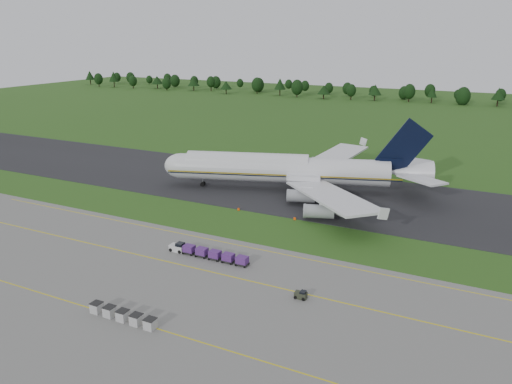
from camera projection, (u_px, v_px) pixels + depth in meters
The scene contains 10 objects.
ground at pixel (248, 226), 105.11m from camera, with size 600.00×600.00×0.00m, color #274E17.
apron at pixel (147, 298), 76.03m from camera, with size 300.00×52.00×0.06m, color slate.
taxiway at pixel (298, 190), 129.03m from camera, with size 300.00×40.00×0.08m, color black.
apron_markings at pixel (173, 279), 82.02m from camera, with size 300.00×30.20×0.01m.
tree_line at pixel (433, 94), 288.65m from camera, with size 524.34×21.23×11.94m.
aircraft at pixel (288, 169), 127.88m from camera, with size 68.92×64.39×19.48m.
baggage_train at pixel (207, 253), 89.68m from camera, with size 16.13×1.71×1.65m.
utility_cart at pixel (301, 295), 75.88m from camera, with size 1.85×1.29×1.01m.
uld_row at pixel (123, 315), 69.96m from camera, with size 11.14×1.54×1.52m.
edge_markers at pixel (266, 214), 111.19m from camera, with size 14.36×0.30×0.60m.
Camera 1 is at (44.98, -87.20, 38.38)m, focal length 35.00 mm.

